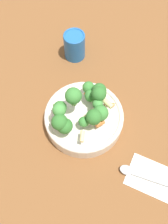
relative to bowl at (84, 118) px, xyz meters
The scene contains 6 objects.
ground_plane 0.03m from the bowl, ahead, with size 3.00×3.00×0.00m, color brown.
bowl is the anchor object (origin of this frame).
pasta_salad 0.07m from the bowl, 167.36° to the left, with size 0.19×0.13×0.09m.
cup 0.25m from the bowl, 59.36° to the left, with size 0.07×0.07×0.09m.
napkin 0.25m from the bowl, 79.70° to the right, with size 0.15×0.17×0.01m.
spoon 0.21m from the bowl, 86.10° to the right, with size 0.11×0.15×0.01m.
Camera 1 is at (-0.20, -0.26, 0.69)m, focal length 42.00 mm.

